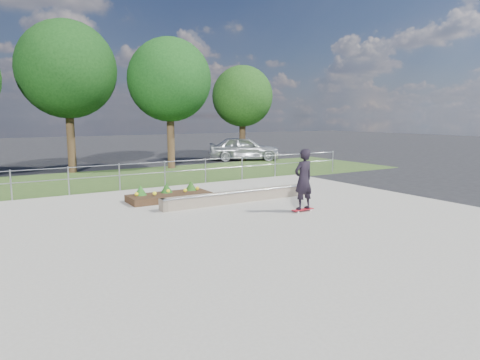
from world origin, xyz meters
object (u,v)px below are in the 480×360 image
Objects in this scene: parked_car at (244,148)px; planter_bed at (169,195)px; skateboarder at (303,179)px; grind_ledge at (239,196)px.

planter_bed is at bearing 165.00° from parked_car.
planter_bed is 5.15m from skateboarder.
parked_car is at bearing 47.27° from planter_bed.
parked_car is at bearing 64.39° from skateboarder.
planter_bed is at bearing 140.72° from grind_ledge.
parked_car is (10.28, 11.13, 0.62)m from planter_bed.
skateboarder is (2.98, -4.11, 0.88)m from planter_bed.
planter_bed reaches higher than grind_ledge.
parked_car reaches higher than grind_ledge.
skateboarder is at bearing -69.00° from grind_ledge.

